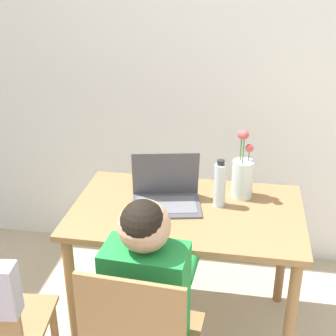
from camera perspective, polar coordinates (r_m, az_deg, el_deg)
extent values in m
cube|color=white|center=(2.75, 3.61, 12.86)|extent=(6.40, 0.05, 2.50)
cube|color=olive|center=(2.23, 2.30, -5.33)|extent=(1.09, 0.67, 0.03)
cylinder|color=olive|center=(2.31, -11.58, -15.37)|extent=(0.05, 0.05, 0.68)
cylinder|color=olive|center=(2.21, 14.59, -18.01)|extent=(0.05, 0.05, 0.68)
cylinder|color=olive|center=(2.75, -7.39, -7.92)|extent=(0.05, 0.05, 0.68)
cylinder|color=olive|center=(2.66, 13.81, -9.69)|extent=(0.05, 0.05, 0.68)
cube|color=olive|center=(1.67, -4.58, -19.31)|extent=(0.38, 0.04, 0.43)
cube|color=#1E8438|center=(1.81, -2.71, -15.35)|extent=(0.32, 0.20, 0.42)
sphere|color=tan|center=(1.63, -2.92, -7.08)|extent=(0.19, 0.19, 0.19)
sphere|color=black|center=(1.61, -3.09, -6.63)|extent=(0.16, 0.16, 0.16)
cylinder|color=#4C4742|center=(2.03, 0.50, -17.47)|extent=(0.11, 0.28, 0.09)
cylinder|color=#4C4742|center=(2.06, -3.45, -16.85)|extent=(0.11, 0.28, 0.09)
cylinder|color=#4C4742|center=(2.29, 1.29, -19.45)|extent=(0.07, 0.07, 0.43)
cylinder|color=#4C4742|center=(2.31, -2.27, -18.90)|extent=(0.07, 0.07, 0.43)
cylinder|color=#1E8438|center=(1.94, 2.81, -11.56)|extent=(0.07, 0.24, 0.06)
cylinder|color=#1E8438|center=(1.99, -4.77, -10.52)|extent=(0.07, 0.24, 0.06)
cube|color=#4C4C51|center=(2.24, -0.22, -4.61)|extent=(0.37, 0.30, 0.01)
cube|color=slate|center=(2.23, -0.22, -4.47)|extent=(0.31, 0.22, 0.00)
cube|color=#4C4C51|center=(2.27, -0.30, -0.71)|extent=(0.33, 0.12, 0.24)
cube|color=#19284C|center=(2.27, -0.31, -0.66)|extent=(0.29, 0.11, 0.21)
cylinder|color=silver|center=(2.32, 9.06, -1.34)|extent=(0.11, 0.11, 0.19)
cylinder|color=#3D7A38|center=(2.30, 9.71, -0.12)|extent=(0.01, 0.01, 0.22)
sphere|color=#CC4C4C|center=(2.26, 9.91, 2.41)|extent=(0.04, 0.04, 0.04)
cylinder|color=#3D7A38|center=(2.30, 8.77, 0.75)|extent=(0.01, 0.01, 0.28)
sphere|color=#CC4C4C|center=(2.25, 9.00, 4.05)|extent=(0.04, 0.04, 0.04)
cylinder|color=#3D7A38|center=(2.26, 9.06, 0.50)|extent=(0.01, 0.01, 0.30)
sphere|color=#CC4C4C|center=(2.20, 9.31, 4.01)|extent=(0.04, 0.04, 0.04)
cylinder|color=silver|center=(2.21, 6.33, -2.12)|extent=(0.06, 0.06, 0.21)
cylinder|color=#262628|center=(2.17, 6.47, 0.68)|extent=(0.03, 0.03, 0.02)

